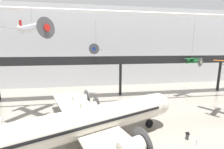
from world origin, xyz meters
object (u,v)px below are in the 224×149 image
Objects in this scene: airliner_silver_main at (87,122)px; info_sign_pedestal at (187,136)px; stanchion_barrier at (196,145)px; suspended_plane_green_biplane at (192,61)px; suspended_plane_silver_racer at (32,28)px; suspended_plane_white_twin at (96,50)px.

airliner_silver_main is 25.50× the size of info_sign_pedestal.
info_sign_pedestal is at bearing 91.31° from stanchion_barrier.
suspended_plane_green_biplane is 1.34× the size of suspended_plane_silver_racer.
suspended_plane_silver_racer is 30.64m from stanchion_barrier.
suspended_plane_silver_racer is at bearing -38.33° from suspended_plane_white_twin.
suspended_plane_white_twin is 6.67× the size of info_sign_pedestal.
suspended_plane_green_biplane is at bearing 56.67° from stanchion_barrier.
stanchion_barrier is at bearing 41.18° from suspended_plane_white_twin.
stanchion_barrier is 1.73m from info_sign_pedestal.
info_sign_pedestal is at bearing -21.67° from airliner_silver_main.
stanchion_barrier is at bearing -28.79° from airliner_silver_main.
info_sign_pedestal is at bearing -59.66° from suspended_plane_green_biplane.
suspended_plane_silver_racer reaches higher than suspended_plane_green_biplane.
suspended_plane_white_twin is at bearing 99.42° from info_sign_pedestal.
suspended_plane_green_biplane is 24.93m from suspended_plane_white_twin.
suspended_plane_green_biplane reaches higher than info_sign_pedestal.
stanchion_barrier is at bearing -108.84° from info_sign_pedestal.
airliner_silver_main is at bearing 159.15° from info_sign_pedestal.
suspended_plane_white_twin is (2.25, 20.09, 8.51)m from airliner_silver_main.
suspended_plane_white_twin is at bearing 76.21° from suspended_plane_silver_racer.
airliner_silver_main is 3.75× the size of suspended_plane_silver_racer.
suspended_plane_silver_racer is (-11.29, -8.88, 3.90)m from suspended_plane_white_twin.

